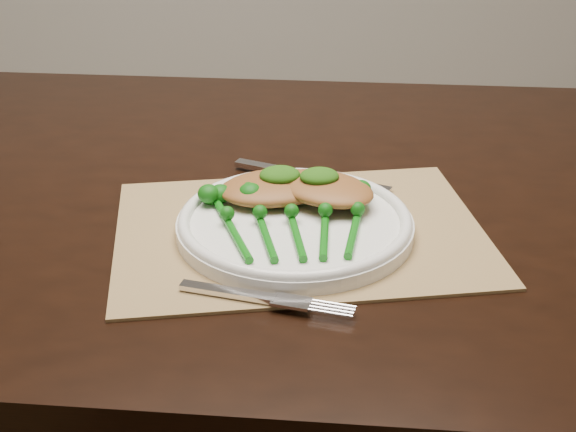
{
  "coord_description": "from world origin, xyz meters",
  "views": [
    {
      "loc": [
        -0.01,
        -0.96,
        1.2
      ],
      "look_at": [
        0.05,
        -0.15,
        0.78
      ],
      "focal_mm": 50.0,
      "sensor_mm": 36.0,
      "label": 1
    }
  ],
  "objects": [
    {
      "name": "broccolini_bundle",
      "position": [
        0.06,
        -0.17,
        0.77
      ],
      "size": [
        0.16,
        0.18,
        0.04
      ],
      "rotation": [
        0.0,
        0.0,
        -0.0
      ],
      "color": "#0C5C0D",
      "rests_on": "dinner_plate"
    },
    {
      "name": "knife",
      "position": [
        0.08,
        0.01,
        0.76
      ],
      "size": [
        0.2,
        0.12,
        0.01
      ],
      "rotation": [
        0.0,
        0.0,
        -0.51
      ],
      "color": "silver",
      "rests_on": "placemat"
    },
    {
      "name": "dining_table",
      "position": [
        0.03,
        -0.0,
        0.38
      ],
      "size": [
        1.73,
        1.16,
        0.75
      ],
      "rotation": [
        0.0,
        0.0,
        -0.17
      ],
      "color": "black",
      "rests_on": "ground"
    },
    {
      "name": "fork",
      "position": [
        0.03,
        -0.29,
        0.76
      ],
      "size": [
        0.18,
        0.08,
        0.01
      ],
      "rotation": [
        0.0,
        0.0,
        -0.36
      ],
      "color": "silver",
      "rests_on": "placemat"
    },
    {
      "name": "dinner_plate",
      "position": [
        0.06,
        -0.15,
        0.77
      ],
      "size": [
        0.27,
        0.27,
        0.02
      ],
      "color": "white",
      "rests_on": "placemat"
    },
    {
      "name": "pesto_dollop_left",
      "position": [
        0.05,
        -0.08,
        0.8
      ],
      "size": [
        0.05,
        0.04,
        0.02
      ],
      "primitive_type": "ellipsoid",
      "color": "#164209",
      "rests_on": "chicken_fillet_left"
    },
    {
      "name": "placemat",
      "position": [
        0.07,
        -0.14,
        0.75
      ],
      "size": [
        0.44,
        0.33,
        0.0
      ],
      "primitive_type": "cube",
      "rotation": [
        0.0,
        0.0,
        0.05
      ],
      "color": "#9C7D4F",
      "rests_on": "dining_table"
    },
    {
      "name": "chicken_fillet_left",
      "position": [
        0.04,
        -0.09,
        0.78
      ],
      "size": [
        0.15,
        0.12,
        0.03
      ],
      "primitive_type": "ellipsoid",
      "rotation": [
        0.0,
        0.0,
        0.18
      ],
      "color": "#945B2B",
      "rests_on": "dinner_plate"
    },
    {
      "name": "chicken_fillet_right",
      "position": [
        0.1,
        -0.1,
        0.79
      ],
      "size": [
        0.15,
        0.15,
        0.03
      ],
      "primitive_type": "ellipsoid",
      "rotation": [
        0.0,
        0.0,
        -0.69
      ],
      "color": "#945B2B",
      "rests_on": "dinner_plate"
    },
    {
      "name": "pesto_dollop_right",
      "position": [
        0.1,
        -0.1,
        0.8
      ],
      "size": [
        0.05,
        0.04,
        0.02
      ],
      "primitive_type": "ellipsoid",
      "color": "#164209",
      "rests_on": "chicken_fillet_right"
    }
  ]
}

